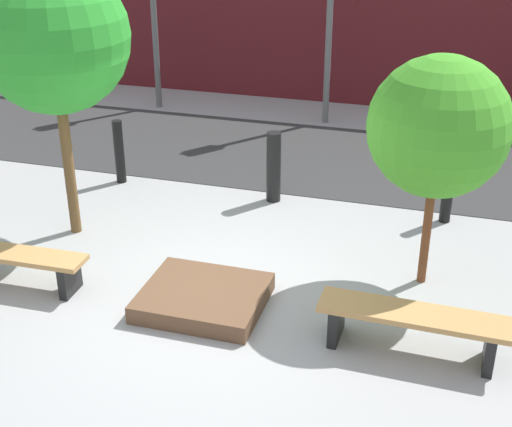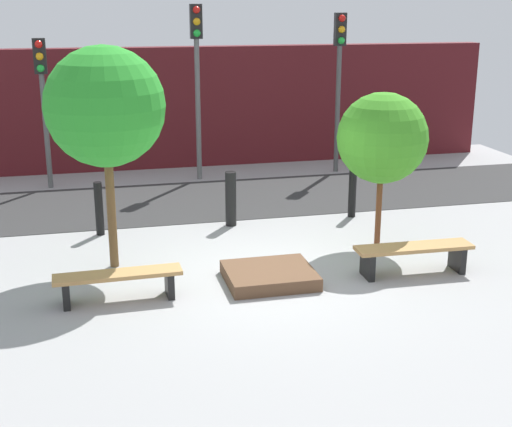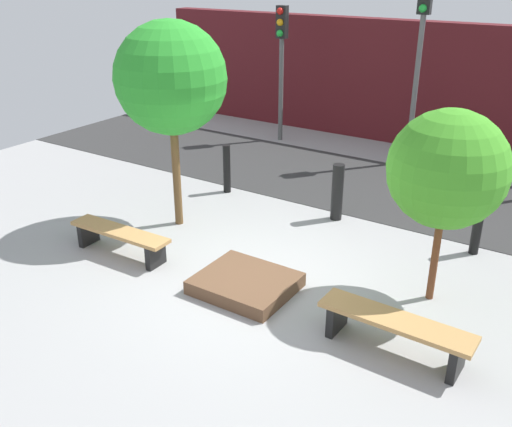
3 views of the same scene
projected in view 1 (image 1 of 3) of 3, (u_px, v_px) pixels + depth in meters
The scene contains 11 objects.
ground_plane at pixel (210, 296), 8.23m from camera, with size 18.00×18.00×0.00m, color #9B9B9B.
road_strip at pixel (302, 156), 12.30m from camera, with size 18.00×3.31×0.01m, color #303030.
building_facade at pixel (343, 27), 14.69m from camera, with size 16.20×0.50×3.08m, color #511419.
bench_left at pixel (11, 260), 8.35m from camera, with size 1.85×0.43×0.44m.
bench_right at pixel (412, 323), 7.15m from camera, with size 1.90×0.48×0.48m.
planter_bed at pixel (203, 298), 8.02m from camera, with size 1.35×1.18×0.21m, color brown.
tree_behind_left_bench at pixel (53, 38), 8.61m from camera, with size 1.88×1.88×3.57m.
tree_behind_right_bench at pixel (439, 127), 7.72m from camera, with size 1.57×1.57×2.72m.
bollard_far_left at pixel (119, 152), 11.07m from camera, with size 0.15×0.15×1.01m, color black.
bollard_left at pixel (274, 167), 10.42m from camera, with size 0.21×0.21×1.06m, color black.
bollard_center at pixel (448, 188), 9.79m from camera, with size 0.15×0.15×1.02m, color black.
Camera 1 is at (2.51, -6.56, 4.43)m, focal length 50.00 mm.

